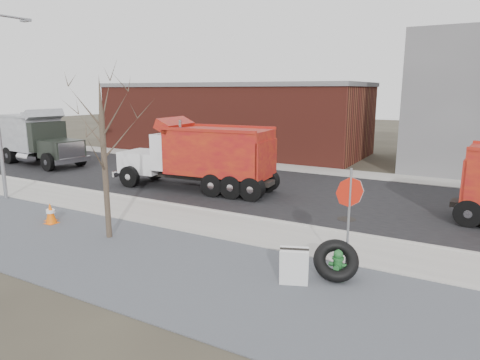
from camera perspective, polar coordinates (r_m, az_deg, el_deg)
The scene contains 16 objects.
ground at distance 14.76m, azimuth -0.84°, elevation -6.80°, with size 120.00×120.00×0.00m, color #383328.
gravel_verge at distance 12.07m, azimuth -9.45°, elevation -11.29°, with size 60.00×5.00×0.03m, color slate.
sidewalk at distance 14.96m, azimuth -0.35°, elevation -6.43°, with size 60.00×2.50×0.06m, color #9E9B93.
curb at distance 16.04m, azimuth 1.98°, elevation -5.06°, with size 60.00×0.15×0.11m, color #9E9B93.
road at distance 20.23m, azimuth 8.24°, elevation -1.71°, with size 60.00×9.40×0.02m, color black.
far_sidewalk at distance 25.51m, azimuth 12.94°, elevation 0.99°, with size 60.00×2.00×0.06m, color #9E9B93.
building_brick at distance 33.77m, azimuth -0.88°, elevation 8.40°, with size 20.20×8.20×5.30m.
bare_tree at distance 14.04m, azimuth -17.83°, elevation 5.46°, with size 3.20×3.20×5.20m.
fire_hydrant at distance 11.28m, azimuth 12.89°, elevation -11.16°, with size 0.46×0.45×0.82m.
truck_tire at distance 11.29m, azimuth 12.68°, elevation -10.42°, with size 1.44×1.37×1.05m.
stop_sign at distance 11.12m, azimuth 14.39°, elevation -3.09°, with size 0.57×0.56×2.84m.
sandwich_board at distance 10.71m, azimuth 7.20°, elevation -11.42°, with size 0.81×0.66×0.97m.
traffic_cone_near at distance 17.18m, azimuth -23.98°, elevation -3.96°, with size 0.35×0.35×0.68m.
traffic_cone_far at distance 16.82m, azimuth -23.92°, elevation -4.14°, with size 0.40×0.40×0.76m.
dump_truck_red_b at distance 20.43m, azimuth -5.32°, elevation 3.40°, with size 8.08×2.91×3.39m.
dump_truck_grey at distance 30.96m, azimuth -25.94°, elevation 5.28°, with size 7.90×3.16×3.52m.
Camera 1 is at (7.09, -12.05, 4.74)m, focal length 32.00 mm.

